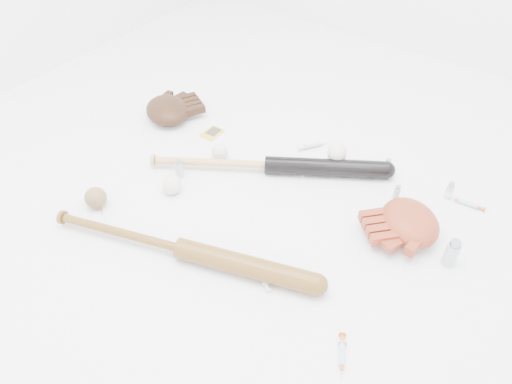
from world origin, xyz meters
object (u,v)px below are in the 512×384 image
Objects in this scene: bat_wood at (181,249)px; pedestal at (335,164)px; bat_dark at (268,165)px; glove_dark at (167,110)px.

bat_wood reaches higher than pedestal.
bat_wood is at bearing -120.25° from bat_dark.
glove_dark is 0.80m from pedestal.
pedestal is (0.19, 0.71, -0.02)m from bat_wood.
bat_wood is at bearing -105.27° from pedestal.
glove_dark is at bearing 143.83° from bat_dark.
pedestal is (0.79, 0.13, -0.03)m from glove_dark.
bat_dark is at bearing -139.01° from pedestal.
pedestal is (0.21, 0.18, -0.02)m from bat_dark.
bat_wood is (0.01, -0.53, -0.00)m from bat_dark.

